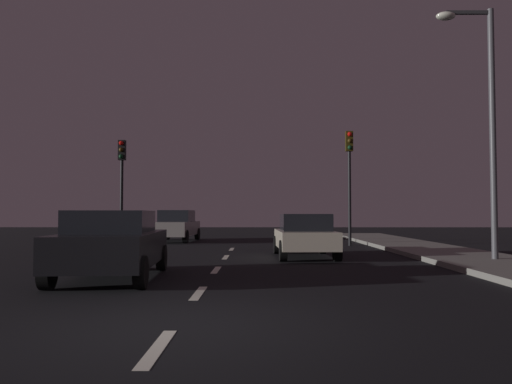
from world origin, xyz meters
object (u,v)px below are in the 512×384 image
Objects in this scene: street_lamp_right at (484,111)px; car_stopped_ahead at (305,235)px; car_oncoming_far at (176,226)px; car_adjacent_lane at (113,244)px; traffic_signal_left at (122,171)px; traffic_signal_right at (349,166)px.

car_stopped_ahead is at bearing 156.05° from street_lamp_right.
car_adjacent_lane is at bearing -86.07° from car_oncoming_far.
car_oncoming_far is at bearing 93.93° from car_adjacent_lane.
traffic_signal_left is 0.64× the size of street_lamp_right.
street_lamp_right reaches higher than car_stopped_ahead.
traffic_signal_left is at bearing 104.12° from car_adjacent_lane.
car_oncoming_far reaches higher than car_adjacent_lane.
car_adjacent_lane is 15.27m from car_oncoming_far.
car_adjacent_lane is at bearing -130.39° from car_stopped_ahead.
traffic_signal_left is 4.74m from car_oncoming_far.
traffic_signal_right is 1.15× the size of car_adjacent_lane.
car_stopped_ahead is at bearing -112.72° from traffic_signal_right.
traffic_signal_right is at bearing 0.00° from traffic_signal_left.
car_oncoming_far is at bearing 120.82° from car_stopped_ahead.
car_oncoming_far is at bearing 132.11° from street_lamp_right.
car_stopped_ahead is 0.92× the size of car_adjacent_lane.
car_stopped_ahead is at bearing 49.61° from car_adjacent_lane.
traffic_signal_left is 15.19m from street_lamp_right.
car_adjacent_lane is at bearing -160.95° from street_lamp_right.
traffic_signal_left is 1.16× the size of car_stopped_ahead.
traffic_signal_right is 14.07m from car_adjacent_lane.
traffic_signal_left is 10.25m from traffic_signal_right.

